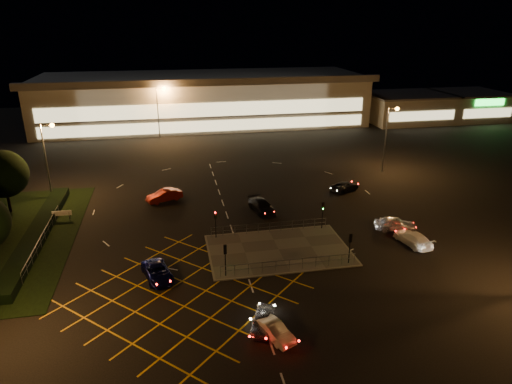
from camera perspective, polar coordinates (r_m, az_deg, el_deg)
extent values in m
plane|color=black|center=(48.63, -0.03, -6.43)|extent=(180.00, 180.00, 0.00)
cube|color=#4C4944|center=(47.26, 2.84, -7.24)|extent=(14.00, 9.00, 0.12)
cube|color=black|center=(55.09, -25.63, -4.65)|extent=(2.00, 26.00, 1.00)
cube|color=beige|center=(106.16, -6.61, 11.34)|extent=(70.00, 25.00, 10.00)
cube|color=slate|center=(105.44, -6.73, 14.12)|extent=(72.00, 26.50, 0.60)
cube|color=#FFEAA5|center=(93.85, -5.94, 10.12)|extent=(66.00, 0.20, 3.00)
cube|color=#FFEAA5|center=(94.49, -5.87, 8.21)|extent=(66.00, 0.20, 2.20)
cube|color=beige|center=(112.33, 18.27, 9.93)|extent=(18.00, 14.00, 6.00)
cube|color=slate|center=(111.83, 18.46, 11.51)|extent=(18.80, 14.80, 0.40)
cube|color=#FFEAA5|center=(106.41, 20.06, 8.94)|extent=(15.30, 0.20, 2.00)
cube|color=beige|center=(120.88, 25.02, 9.75)|extent=(14.00, 14.00, 6.00)
cube|color=slate|center=(120.42, 25.25, 11.21)|extent=(14.80, 14.80, 0.40)
cube|color=#FFEAA5|center=(115.40, 26.98, 8.79)|extent=(11.90, 0.20, 2.00)
cube|color=#19E533|center=(114.94, 27.21, 9.94)|extent=(7.00, 0.30, 1.40)
cylinder|color=slate|center=(64.77, -24.73, 3.42)|extent=(0.20, 0.20, 10.00)
cylinder|color=slate|center=(63.49, -24.76, 7.60)|extent=(1.40, 0.12, 0.12)
sphere|color=orange|center=(63.34, -24.14, 7.62)|extent=(0.56, 0.56, 0.56)
cylinder|color=slate|center=(72.38, 15.86, 6.23)|extent=(0.20, 0.20, 10.00)
cylinder|color=slate|center=(71.71, 16.75, 9.95)|extent=(1.40, 0.12, 0.12)
sphere|color=orange|center=(72.04, 17.24, 9.90)|extent=(0.56, 0.56, 0.56)
cylinder|color=slate|center=(92.07, -12.14, 9.56)|extent=(0.20, 0.20, 10.00)
cylinder|color=slate|center=(91.28, -11.93, 12.55)|extent=(1.40, 0.12, 0.12)
sphere|color=orange|center=(91.28, -11.47, 12.55)|extent=(0.56, 0.56, 0.56)
cylinder|color=slate|center=(101.53, 11.42, 10.64)|extent=(0.20, 0.20, 10.00)
cylinder|color=slate|center=(101.09, 12.00, 13.31)|extent=(1.40, 0.12, 0.12)
sphere|color=orange|center=(101.37, 12.37, 13.27)|extent=(0.56, 0.56, 0.56)
cylinder|color=black|center=(42.09, -3.85, -8.61)|extent=(0.10, 0.10, 3.00)
cube|color=black|center=(41.52, -3.89, -7.17)|extent=(0.28, 0.18, 0.90)
sphere|color=#19FF33|center=(41.63, -3.91, -7.09)|extent=(0.16, 0.16, 0.16)
cylinder|color=black|center=(44.94, 11.62, -7.01)|extent=(0.10, 0.10, 3.00)
cube|color=black|center=(44.40, 11.73, -5.63)|extent=(0.28, 0.18, 0.90)
sphere|color=#19FF33|center=(44.51, 11.67, -5.56)|extent=(0.16, 0.16, 0.16)
cylinder|color=black|center=(49.18, -5.07, -4.10)|extent=(0.10, 0.10, 3.00)
cube|color=black|center=(48.69, -5.12, -2.81)|extent=(0.28, 0.18, 0.90)
sphere|color=#FF0C0C|center=(48.57, -5.10, -2.87)|extent=(0.16, 0.16, 0.16)
cylinder|color=black|center=(51.63, 8.29, -2.98)|extent=(0.10, 0.10, 3.00)
cube|color=black|center=(51.17, 8.36, -1.75)|extent=(0.28, 0.18, 0.90)
sphere|color=#19FF33|center=(51.05, 8.41, -1.81)|extent=(0.16, 0.16, 0.16)
cylinder|color=black|center=(63.28, -28.51, -1.03)|extent=(0.36, 0.36, 2.88)
sphere|color=black|center=(62.21, -29.06, 1.98)|extent=(5.76, 5.76, 5.76)
imported|color=#B8BAC0|center=(36.29, 0.84, -15.75)|extent=(2.86, 4.15, 1.31)
imported|color=beige|center=(35.43, 2.25, -16.88)|extent=(2.84, 3.96, 1.24)
imported|color=#0C0F48|center=(43.18, -12.22, -9.75)|extent=(3.31, 5.12, 1.31)
imported|color=black|center=(55.99, 0.76, -1.80)|extent=(3.19, 5.39, 1.47)
imported|color=silver|center=(53.52, 17.02, -3.83)|extent=(4.91, 3.05, 1.56)
imported|color=maroon|center=(60.51, -11.39, -0.42)|extent=(4.91, 3.31, 1.53)
imported|color=black|center=(64.16, 11.03, 0.70)|extent=(4.89, 3.80, 1.23)
imported|color=white|center=(50.88, 19.03, -5.50)|extent=(2.79, 5.09, 1.40)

